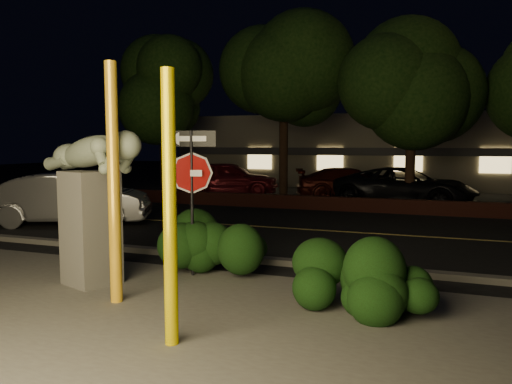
# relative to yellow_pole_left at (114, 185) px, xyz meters

# --- Properties ---
(ground) EXTENTS (90.00, 90.00, 0.00)m
(ground) POSITION_rel_yellow_pole_left_xyz_m (0.95, 10.23, -1.79)
(ground) COLOR black
(ground) RESTS_ON ground
(patio) EXTENTS (14.00, 6.00, 0.02)m
(patio) POSITION_rel_yellow_pole_left_xyz_m (0.95, -0.77, -1.78)
(patio) COLOR #4C4944
(patio) RESTS_ON ground
(road) EXTENTS (80.00, 8.00, 0.01)m
(road) POSITION_rel_yellow_pole_left_xyz_m (0.95, 7.23, -1.78)
(road) COLOR black
(road) RESTS_ON ground
(lane_marking) EXTENTS (80.00, 0.12, 0.00)m
(lane_marking) POSITION_rel_yellow_pole_left_xyz_m (0.95, 7.23, -1.77)
(lane_marking) COLOR gold
(lane_marking) RESTS_ON road
(curb) EXTENTS (80.00, 0.25, 0.12)m
(curb) POSITION_rel_yellow_pole_left_xyz_m (0.95, 3.13, -1.73)
(curb) COLOR #4C4944
(curb) RESTS_ON ground
(brick_wall) EXTENTS (40.00, 0.35, 0.50)m
(brick_wall) POSITION_rel_yellow_pole_left_xyz_m (0.95, 11.53, -1.54)
(brick_wall) COLOR #481D17
(brick_wall) RESTS_ON ground
(parking_lot) EXTENTS (40.00, 12.00, 0.01)m
(parking_lot) POSITION_rel_yellow_pole_left_xyz_m (0.95, 17.23, -1.78)
(parking_lot) COLOR black
(parking_lot) RESTS_ON ground
(building) EXTENTS (22.00, 10.20, 4.00)m
(building) POSITION_rel_yellow_pole_left_xyz_m (0.95, 25.22, 0.21)
(building) COLOR gray
(building) RESTS_ON ground
(tree_far_a) EXTENTS (4.60, 4.60, 7.43)m
(tree_far_a) POSITION_rel_yellow_pole_left_xyz_m (-7.05, 13.23, 3.55)
(tree_far_a) COLOR black
(tree_far_a) RESTS_ON ground
(tree_far_b) EXTENTS (5.20, 5.20, 8.41)m
(tree_far_b) POSITION_rel_yellow_pole_left_xyz_m (-1.55, 13.43, 4.26)
(tree_far_b) COLOR black
(tree_far_b) RESTS_ON ground
(tree_far_c) EXTENTS (4.80, 4.80, 7.84)m
(tree_far_c) POSITION_rel_yellow_pole_left_xyz_m (3.45, 13.03, 3.87)
(tree_far_c) COLOR black
(tree_far_c) RESTS_ON ground
(yellow_pole_left) EXTENTS (0.18, 0.18, 3.58)m
(yellow_pole_left) POSITION_rel_yellow_pole_left_xyz_m (0.00, 0.00, 0.00)
(yellow_pole_left) COLOR yellow
(yellow_pole_left) RESTS_ON ground
(yellow_pole_right) EXTENTS (0.16, 0.16, 3.25)m
(yellow_pole_right) POSITION_rel_yellow_pole_left_xyz_m (1.59, -1.11, -0.17)
(yellow_pole_right) COLOR #DDC000
(yellow_pole_right) RESTS_ON ground
(signpost) EXTENTS (0.88, 0.20, 2.62)m
(signpost) POSITION_rel_yellow_pole_left_xyz_m (0.37, 1.75, 0.07)
(signpost) COLOR black
(signpost) RESTS_ON ground
(sculpture) EXTENTS (2.39, 1.36, 2.59)m
(sculpture) POSITION_rel_yellow_pole_left_xyz_m (-0.95, 0.68, -0.19)
(sculpture) COLOR #4C4944
(sculpture) RESTS_ON ground
(hedge_center) EXTENTS (2.32, 1.72, 1.10)m
(hedge_center) POSITION_rel_yellow_pole_left_xyz_m (0.78, 2.08, -1.24)
(hedge_center) COLOR black
(hedge_center) RESTS_ON ground
(hedge_right) EXTENTS (1.90, 1.14, 1.19)m
(hedge_right) POSITION_rel_yellow_pole_left_xyz_m (3.27, 0.70, -1.20)
(hedge_right) COLOR black
(hedge_right) RESTS_ON ground
(hedge_far_right) EXTENTS (1.37, 0.86, 0.95)m
(hedge_far_right) POSITION_rel_yellow_pole_left_xyz_m (4.04, 0.87, -1.32)
(hedge_far_right) COLOR black
(hedge_far_right) RESTS_ON ground
(silver_sedan) EXTENTS (4.89, 3.41, 1.53)m
(silver_sedan) POSITION_rel_yellow_pole_left_xyz_m (-5.77, 5.68, -1.03)
(silver_sedan) COLOR #A8A8AC
(silver_sedan) RESTS_ON ground
(parked_car_red) EXTENTS (4.99, 2.92, 1.59)m
(parked_car_red) POSITION_rel_yellow_pole_left_xyz_m (-4.85, 15.32, -0.99)
(parked_car_red) COLOR maroon
(parked_car_red) RESTS_ON ground
(parked_car_darkred) EXTENTS (5.10, 3.35, 1.37)m
(parked_car_darkred) POSITION_rel_yellow_pole_left_xyz_m (0.94, 15.28, -1.10)
(parked_car_darkred) COLOR #46130D
(parked_car_darkred) RESTS_ON ground
(parked_car_dark) EXTENTS (5.70, 3.37, 1.49)m
(parked_car_dark) POSITION_rel_yellow_pole_left_xyz_m (3.23, 13.99, -1.05)
(parked_car_dark) COLOR black
(parked_car_dark) RESTS_ON ground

